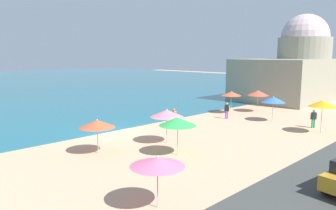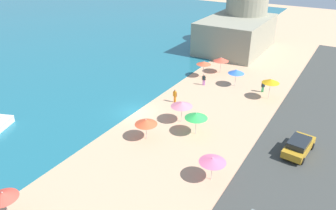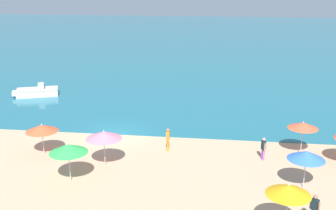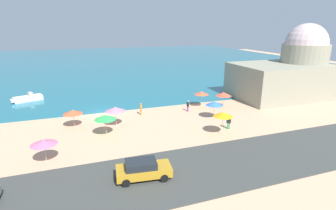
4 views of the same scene
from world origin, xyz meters
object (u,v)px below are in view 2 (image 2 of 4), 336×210
Objects in this scene: beach_umbrella_3 at (204,63)px; beach_umbrella_8 at (271,81)px; beach_umbrella_0 at (146,122)px; bather_2 at (204,79)px; bather_1 at (175,95)px; beach_umbrella_4 at (196,116)px; harbor_fortress at (241,23)px; beach_umbrella_6 at (3,195)px; beach_umbrella_1 at (182,104)px; beach_umbrella_2 at (236,71)px; beach_umbrella_5 at (221,59)px; bather_0 at (263,86)px; beach_umbrella_7 at (213,160)px; parked_car_0 at (299,146)px.

beach_umbrella_8 is at bearing -103.36° from beach_umbrella_3.
beach_umbrella_0 is 15.31m from bather_2.
bather_2 is (6.63, -0.74, -0.05)m from bather_1.
harbor_fortress reaches higher than beach_umbrella_4.
beach_umbrella_6 reaches higher than beach_umbrella_0.
beach_umbrella_3 is (13.16, 3.65, -0.01)m from beach_umbrella_1.
beach_umbrella_3 is at bearing 15.49° from beach_umbrella_1.
beach_umbrella_5 is (3.56, 3.67, 0.02)m from beach_umbrella_2.
beach_umbrella_4 is at bearing 161.55° from beach_umbrella_8.
beach_umbrella_0 is 5.00m from beach_umbrella_1.
beach_umbrella_4 is at bearing -120.88° from beach_umbrella_1.
beach_umbrella_2 is 5.18m from beach_umbrella_3.
beach_umbrella_6 is 0.92× the size of beach_umbrella_8.
beach_umbrella_5 is 5.74m from bather_2.
beach_umbrella_4 is 0.15× the size of harbor_fortress.
bather_0 is at bearing -95.47° from beach_umbrella_3.
beach_umbrella_1 is 4.98m from bather_1.
beach_umbrella_3 is 0.96× the size of beach_umbrella_6.
bather_2 is at bearing 92.01° from beach_umbrella_8.
beach_umbrella_8 is (17.96, 0.28, 0.45)m from beach_umbrella_7.
beach_umbrella_6 is at bearing 179.89° from beach_umbrella_3.
beach_umbrella_8 is 8.95m from bather_2.
beach_umbrella_3 is at bearing 50.87° from parked_car_0.
beach_umbrella_0 is at bearing -172.64° from beach_umbrella_3.
beach_umbrella_1 is 0.90× the size of beach_umbrella_8.
beach_umbrella_0 reaches higher than bather_0.
beach_umbrella_6 is (-17.16, 6.19, 0.07)m from beach_umbrella_4.
beach_umbrella_7 is (-5.74, -4.36, -0.19)m from beach_umbrella_4.
bather_1 is (-6.94, 9.56, -1.45)m from beach_umbrella_8.
bather_0 is 1.00× the size of bather_2.
beach_umbrella_0 is 1.41× the size of bather_0.
beach_umbrella_2 is 1.51× the size of bather_0.
beach_umbrella_4 is 9.97m from parked_car_0.
beach_umbrella_2 is 1.07× the size of beach_umbrella_7.
beach_umbrella_1 is at bearing -167.77° from bather_2.
beach_umbrella_6 is at bearing 178.19° from bather_1.
beach_umbrella_1 is at bearing -11.26° from beach_umbrella_6.
beach_umbrella_4 is at bearing 37.23° from beach_umbrella_7.
beach_umbrella_5 is at bearing 58.76° from beach_umbrella_8.
beach_umbrella_2 is 9.84m from bather_1.
beach_umbrella_0 is 0.14× the size of harbor_fortress.
beach_umbrella_1 is 1.54× the size of bather_2.
beach_umbrella_1 is (4.81, -1.33, 0.23)m from beach_umbrella_0.
bather_2 is (-2.05, 3.75, -1.17)m from beach_umbrella_2.
beach_umbrella_0 is 18.13m from beach_umbrella_3.
beach_umbrella_4 is 12.88m from beach_umbrella_8.
beach_umbrella_3 is 1.00× the size of beach_umbrella_5.
beach_umbrella_8 is (-1.74, -5.07, 0.34)m from beach_umbrella_2.
beach_umbrella_1 is 19.00m from beach_umbrella_6.
beach_umbrella_2 reaches higher than bather_1.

